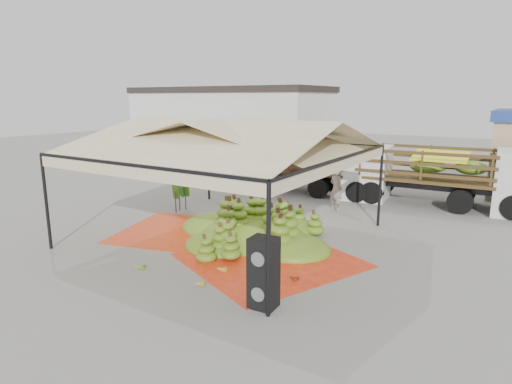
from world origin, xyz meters
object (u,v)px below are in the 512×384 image
Objects in this scene: vendor at (336,189)px; truck_right at (457,171)px; truck_left at (320,163)px; banana_heap at (253,220)px; speaker_stack at (264,273)px.

truck_right reaches higher than vendor.
vendor is 0.25× the size of truck_left.
truck_left is (-1.07, 7.79, 0.85)m from banana_heap.
vendor reaches higher than speaker_stack.
truck_left is at bearing 97.83° from banana_heap.
truck_left is at bearing -30.50° from vendor.
speaker_stack is at bearing -103.53° from truck_right.
speaker_stack is 0.22× the size of truck_left.
truck_right reaches higher than speaker_stack.
banana_heap is 5.06m from vendor.
truck_left is at bearing 105.20° from speaker_stack.
banana_heap is at bearing 103.05° from vendor.
banana_heap is 9.82m from truck_right.
truck_right is at bearing 58.94° from banana_heap.
truck_left is 0.97× the size of truck_right.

